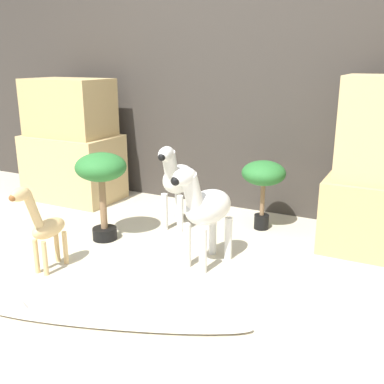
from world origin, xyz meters
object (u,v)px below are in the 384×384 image
(potted_palm_back, at_px, (101,174))
(surfboard, at_px, (112,318))
(potted_palm_front, at_px, (264,177))
(giraffe_figurine, at_px, (43,225))
(zebra_right, at_px, (205,207))
(zebra_left, at_px, (177,179))

(potted_palm_back, distance_m, surfboard, 1.17)
(potted_palm_front, height_order, surfboard, potted_palm_front)
(potted_palm_front, distance_m, surfboard, 1.60)
(potted_palm_front, relative_size, surfboard, 0.39)
(giraffe_figurine, xyz_separation_m, potted_palm_back, (0.00, 0.56, 0.18))
(potted_palm_front, xyz_separation_m, surfboard, (-0.25, -1.54, -0.39))
(zebra_right, xyz_separation_m, potted_palm_back, (-0.81, 0.05, 0.10))
(giraffe_figurine, relative_size, potted_palm_front, 1.08)
(surfboard, bearing_deg, zebra_right, 80.51)
(giraffe_figurine, xyz_separation_m, surfboard, (0.68, -0.27, -0.28))
(surfboard, bearing_deg, zebra_left, 104.76)
(zebra_left, bearing_deg, potted_palm_back, -126.86)
(surfboard, bearing_deg, potted_palm_back, 129.28)
(zebra_left, xyz_separation_m, potted_palm_back, (-0.34, -0.46, 0.10))
(potted_palm_back, xyz_separation_m, surfboard, (0.68, -0.83, -0.46))
(zebra_left, bearing_deg, surfboard, -75.24)
(zebra_left, xyz_separation_m, potted_palm_front, (0.59, 0.25, 0.03))
(potted_palm_back, bearing_deg, zebra_left, 53.14)
(giraffe_figurine, bearing_deg, zebra_left, 71.31)
(giraffe_figurine, distance_m, potted_palm_front, 1.58)
(zebra_right, relative_size, surfboard, 0.49)
(zebra_right, relative_size, zebra_left, 1.00)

